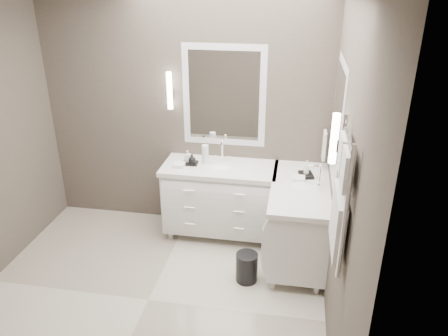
% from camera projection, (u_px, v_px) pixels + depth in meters
% --- Properties ---
extents(floor, '(3.20, 3.00, 0.01)m').
position_uv_depth(floor, '(148.00, 300.00, 4.03)').
color(floor, beige).
rests_on(floor, ground).
extents(wall_back, '(3.20, 0.01, 2.70)m').
position_uv_depth(wall_back, '(184.00, 112.00, 4.82)').
color(wall_back, '#4C443D').
rests_on(wall_back, floor).
extents(wall_front, '(3.20, 0.01, 2.70)m').
position_uv_depth(wall_front, '(28.00, 291.00, 2.12)').
color(wall_front, '#4C443D').
rests_on(wall_front, floor).
extents(wall_right, '(0.01, 3.00, 2.70)m').
position_uv_depth(wall_right, '(344.00, 181.00, 3.22)').
color(wall_right, '#4C443D').
rests_on(wall_right, floor).
extents(vanity_back, '(1.24, 0.59, 0.97)m').
position_uv_depth(vanity_back, '(220.00, 196.00, 4.85)').
color(vanity_back, white).
rests_on(vanity_back, floor).
extents(vanity_right, '(0.59, 1.24, 0.97)m').
position_uv_depth(vanity_right, '(299.00, 218.00, 4.43)').
color(vanity_right, white).
rests_on(vanity_right, floor).
extents(mirror_back, '(0.90, 0.02, 1.10)m').
position_uv_depth(mirror_back, '(224.00, 96.00, 4.65)').
color(mirror_back, white).
rests_on(mirror_back, wall_back).
extents(mirror_right, '(0.02, 0.90, 1.10)m').
position_uv_depth(mirror_right, '(337.00, 122.00, 3.86)').
color(mirror_right, white).
rests_on(mirror_right, wall_right).
extents(sconce_back, '(0.06, 0.06, 0.40)m').
position_uv_depth(sconce_back, '(170.00, 91.00, 4.67)').
color(sconce_back, white).
rests_on(sconce_back, wall_back).
extents(sconce_right, '(0.06, 0.06, 0.40)m').
position_uv_depth(sconce_right, '(334.00, 140.00, 3.33)').
color(sconce_right, white).
rests_on(sconce_right, wall_right).
extents(towel_bar_corner, '(0.03, 0.22, 0.30)m').
position_uv_depth(towel_bar_corner, '(324.00, 145.00, 4.55)').
color(towel_bar_corner, white).
rests_on(towel_bar_corner, wall_right).
extents(towel_ladder, '(0.06, 0.58, 0.90)m').
position_uv_depth(towel_ladder, '(340.00, 202.00, 2.85)').
color(towel_ladder, white).
rests_on(towel_ladder, wall_right).
extents(waste_bin, '(0.24, 0.24, 0.30)m').
position_uv_depth(waste_bin, '(247.00, 267.00, 4.23)').
color(waste_bin, black).
rests_on(waste_bin, floor).
extents(amenity_tray_back, '(0.17, 0.13, 0.02)m').
position_uv_depth(amenity_tray_back, '(190.00, 163.00, 4.74)').
color(amenity_tray_back, black).
rests_on(amenity_tray_back, vanity_back).
extents(amenity_tray_right, '(0.17, 0.20, 0.03)m').
position_uv_depth(amenity_tray_right, '(306.00, 175.00, 4.47)').
color(amenity_tray_right, black).
rests_on(amenity_tray_right, vanity_right).
extents(water_bottle, '(0.10, 0.10, 0.21)m').
position_uv_depth(water_bottle, '(205.00, 154.00, 4.73)').
color(water_bottle, silver).
rests_on(water_bottle, vanity_back).
extents(soap_bottle_a, '(0.07, 0.07, 0.12)m').
position_uv_depth(soap_bottle_a, '(188.00, 156.00, 4.74)').
color(soap_bottle_a, white).
rests_on(soap_bottle_a, amenity_tray_back).
extents(soap_bottle_b, '(0.09, 0.09, 0.10)m').
position_uv_depth(soap_bottle_b, '(192.00, 159.00, 4.69)').
color(soap_bottle_b, black).
rests_on(soap_bottle_b, amenity_tray_back).
extents(soap_bottle_c, '(0.06, 0.06, 0.14)m').
position_uv_depth(soap_bottle_c, '(307.00, 167.00, 4.43)').
color(soap_bottle_c, white).
rests_on(soap_bottle_c, amenity_tray_right).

